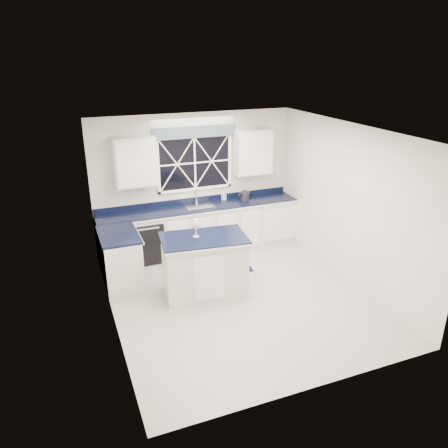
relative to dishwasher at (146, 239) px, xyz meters
name	(u,v)px	position (x,y,z in m)	size (l,w,h in m)	color
ground	(239,297)	(1.10, -1.95, -0.41)	(4.50, 4.50, 0.00)	#AAAAA5
back_wall	(195,182)	(1.10, 0.30, 0.94)	(4.00, 0.10, 2.70)	beige
base_cabinets	(187,235)	(0.77, -0.17, 0.04)	(3.99, 1.60, 0.90)	silver
countertop	(200,207)	(1.10, 0.00, 0.51)	(3.98, 0.64, 0.04)	black
dishwasher	(146,239)	(0.00, 0.00, 0.00)	(0.60, 0.58, 0.82)	black
window	(195,159)	(1.10, 0.25, 1.42)	(1.65, 0.09, 1.26)	black
upper_cabinets	(197,157)	(1.10, 0.13, 1.49)	(3.10, 0.34, 0.90)	silver
faucet	(197,196)	(1.10, 0.19, 0.69)	(0.05, 0.20, 0.30)	#BEBDC0
island	(204,266)	(0.62, -1.63, 0.10)	(1.44, 0.97, 1.01)	silver
rug	(223,268)	(1.23, -0.93, -0.40)	(1.21, 0.83, 0.02)	#B8B8B3
kettle	(245,195)	(2.09, 0.08, 0.63)	(0.31, 0.22, 0.22)	#323235
wine_glass	(196,225)	(0.52, -1.56, 0.81)	(0.12, 0.12, 0.30)	silver
soap_bottle	(224,196)	(1.68, 0.21, 0.62)	(0.08, 0.08, 0.17)	silver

